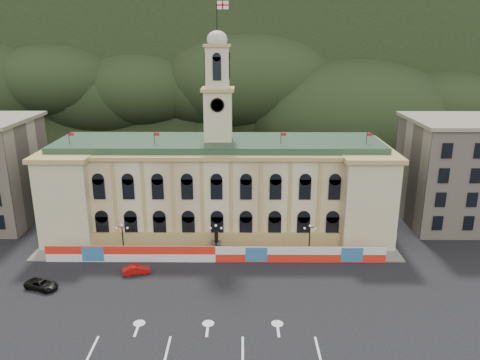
{
  "coord_description": "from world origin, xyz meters",
  "views": [
    {
      "loc": [
        3.93,
        -47.36,
        31.67
      ],
      "look_at": [
        3.59,
        18.0,
        11.73
      ],
      "focal_mm": 35.0,
      "sensor_mm": 36.0,
      "label": 1
    }
  ],
  "objects_px": {
    "statue": "(217,246)",
    "lamp_center": "(216,237)",
    "red_sedan": "(136,270)",
    "black_suv": "(42,285)"
  },
  "relations": [
    {
      "from": "statue",
      "to": "lamp_center",
      "type": "xyz_separation_m",
      "value": [
        0.0,
        -1.0,
        1.89
      ]
    },
    {
      "from": "lamp_center",
      "to": "red_sedan",
      "type": "xyz_separation_m",
      "value": [
        -10.87,
        -5.66,
        -2.44
      ]
    },
    {
      "from": "lamp_center",
      "to": "red_sedan",
      "type": "distance_m",
      "value": 12.5
    },
    {
      "from": "statue",
      "to": "red_sedan",
      "type": "bearing_deg",
      "value": -148.5
    },
    {
      "from": "statue",
      "to": "black_suv",
      "type": "bearing_deg",
      "value": -154.23
    },
    {
      "from": "red_sedan",
      "to": "black_suv",
      "type": "distance_m",
      "value": 12.29
    },
    {
      "from": "lamp_center",
      "to": "black_suv",
      "type": "bearing_deg",
      "value": -156.34
    },
    {
      "from": "statue",
      "to": "black_suv",
      "type": "height_order",
      "value": "statue"
    },
    {
      "from": "black_suv",
      "to": "lamp_center",
      "type": "bearing_deg",
      "value": -47.22
    },
    {
      "from": "statue",
      "to": "lamp_center",
      "type": "relative_size",
      "value": 0.72
    }
  ]
}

